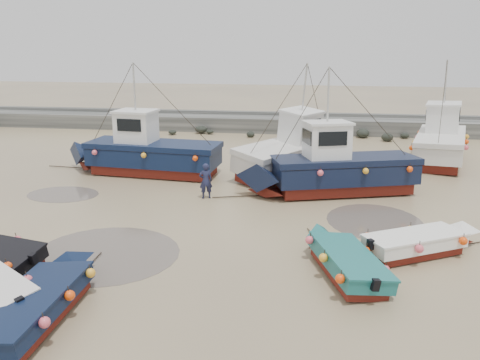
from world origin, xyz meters
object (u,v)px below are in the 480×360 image
Objects in this scene: dinghy_1 at (40,299)px; dinghy_3 at (423,240)px; dinghy_2 at (342,257)px; cabin_boat_0 at (144,151)px; cabin_boat_1 at (293,150)px; cabin_boat_3 at (442,140)px; cabin_boat_2 at (333,168)px; person at (206,198)px.

dinghy_1 is 1.18× the size of dinghy_3.
dinghy_3 is at bearing 11.65° from dinghy_2.
cabin_boat_0 is 8.60m from cabin_boat_1.
dinghy_2 and dinghy_3 have the same top height.
cabin_boat_3 is (16.09, 19.53, 0.82)m from dinghy_1.
cabin_boat_3 is (9.31, 3.91, 0.02)m from cabin_boat_1.
cabin_boat_0 is 10.79m from cabin_boat_2.
dinghy_1 is 9.51m from dinghy_2.
cabin_boat_0 reaches higher than dinghy_1.
cabin_boat_0 is at bearing -150.04° from dinghy_3.
cabin_boat_0 is 1.22× the size of cabin_boat_1.
dinghy_2 is 0.66× the size of cabin_boat_1.
cabin_boat_2 is at bearing 54.82° from dinghy_1.
dinghy_3 is 3.14× the size of person.
cabin_boat_0 is 1.13× the size of cabin_boat_3.
cabin_boat_0 and cabin_boat_3 have the same top height.
cabin_boat_1 is (-4.98, 10.12, 0.79)m from dinghy_3.
cabin_boat_0 reaches higher than person.
dinghy_1 is at bearing -174.88° from dinghy_2.
dinghy_3 is 14.70m from cabin_boat_3.
person is at bearing 113.73° from dinghy_2.
cabin_boat_2 is (0.11, 8.32, 0.78)m from dinghy_2.
dinghy_3 is 10.38m from person.
cabin_boat_2 is at bearing -23.03° from cabin_boat_1.
dinghy_3 is 7.24m from cabin_boat_2.
dinghy_3 is (3.03, 1.74, -0.00)m from dinghy_2.
cabin_boat_1 is 6.69m from person.
cabin_boat_1 is at bearing 67.55° from dinghy_1.
dinghy_2 is 0.61× the size of cabin_boat_3.
cabin_boat_0 and cabin_boat_2 have the same top height.
cabin_boat_2 reaches higher than person.
person is at bearing -128.16° from cabin_boat_3.
cabin_boat_2 is 5.77× the size of person.
cabin_boat_0 is at bearing -61.03° from person.
cabin_boat_2 is 1.08× the size of cabin_boat_3.
dinghy_1 and dinghy_2 have the same top height.
dinghy_1 is 15.00m from cabin_boat_2.
dinghy_2 is at bearing 111.78° from person.
cabin_boat_2 is (-2.92, 6.58, 0.79)m from dinghy_3.
dinghy_1 is 0.61× the size of cabin_boat_0.
cabin_boat_2 is (8.85, 12.08, 0.79)m from dinghy_1.
person is at bearing 76.71° from dinghy_1.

